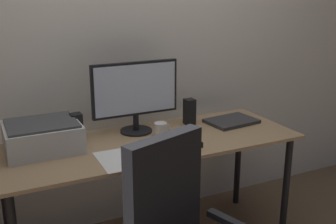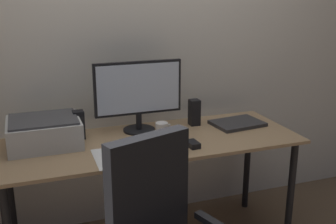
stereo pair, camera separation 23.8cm
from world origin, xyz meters
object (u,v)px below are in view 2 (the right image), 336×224
Objects in this scene: keyboard at (158,149)px; coffee_mug at (162,130)px; laptop at (237,123)px; speaker_left at (79,125)px; printer at (44,132)px; monitor at (138,92)px; desk at (152,153)px; mouse at (193,144)px; speaker_right at (194,112)px.

coffee_mug reaches higher than keyboard.
laptop reaches higher than keyboard.
keyboard is at bearing -165.11° from laptop.
coffee_mug is 0.29× the size of laptop.
speaker_left reaches higher than printer.
printer is at bearing 172.57° from coffee_mug.
coffee_mug is (0.10, -0.15, -0.21)m from monitor.
monitor is at bearing 1.21° from speaker_left.
laptop is (0.64, -0.11, -0.24)m from monitor.
desk is 10.40× the size of speaker_left.
mouse is at bearing -3.74° from keyboard.
laptop is at bearing 22.34° from keyboard.
keyboard reaches higher than desk.
speaker_right is at bearing 63.02° from mouse.
speaker_left is (-0.37, -0.01, -0.17)m from monitor.
monitor reaches higher than speaker_right.
coffee_mug reaches higher than desk.
coffee_mug is (0.09, 0.20, 0.03)m from keyboard.
keyboard is 3.02× the size of mouse.
speaker_right is (0.35, 0.18, 0.17)m from desk.
speaker_left is (-1.01, 0.10, 0.07)m from laptop.
laptop reaches higher than desk.
speaker_left is (-0.47, 0.14, 0.04)m from coffee_mug.
laptop is (0.62, 0.08, 0.09)m from desk.
monitor reaches higher than speaker_left.
desk is 0.43m from speaker_right.
mouse is 0.40m from speaker_right.
desk is 0.63m from printer.
printer is (-0.58, 0.29, 0.07)m from keyboard.
speaker_right is at bearing 44.39° from keyboard.
speaker_left is 0.75m from speaker_right.
desk is 0.46m from speaker_left.
keyboard is 0.23m from coffee_mug.
printer is (-0.68, 0.09, 0.04)m from coffee_mug.
speaker_left reaches higher than desk.
mouse is at bearing -21.53° from printer.
printer is (-0.20, -0.05, -0.00)m from speaker_left.
mouse is (0.19, -0.18, 0.10)m from desk.
keyboard is 0.72× the size of printer.
laptop is at bearing 7.20° from desk.
keyboard is 0.52m from speaker_left.
monitor reaches higher than coffee_mug.
monitor is at bearing 5.75° from printer.
keyboard is at bearing 172.28° from mouse.
laptop is at bearing -20.16° from speaker_right.
desk is 4.42× the size of printer.
mouse is 0.56× the size of speaker_left.
monitor is 0.27m from coffee_mug.
speaker_right reaches higher than keyboard.
speaker_right is (0.16, 0.36, 0.07)m from mouse.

